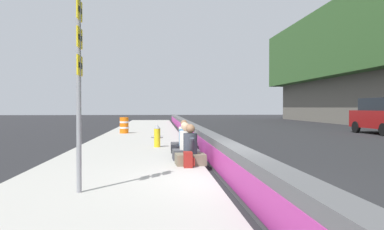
# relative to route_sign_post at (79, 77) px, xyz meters

# --- Properties ---
(ground_plane) EXTENTS (160.00, 160.00, 0.00)m
(ground_plane) POSITION_rel_route_sign_post_xyz_m (1.06, -3.08, -2.23)
(ground_plane) COLOR #232326
(ground_plane) RESTS_ON ground
(sidewalk_strip) EXTENTS (80.00, 4.40, 0.14)m
(sidewalk_strip) POSITION_rel_route_sign_post_xyz_m (1.06, -0.43, -2.16)
(sidewalk_strip) COLOR #A8A59E
(sidewalk_strip) RESTS_ON ground_plane
(jersey_barrier) EXTENTS (76.00, 0.45, 0.85)m
(jersey_barrier) POSITION_rel_route_sign_post_xyz_m (1.06, -3.08, -1.81)
(jersey_barrier) COLOR #545456
(jersey_barrier) RESTS_ON ground_plane
(route_sign_post) EXTENTS (0.44, 0.09, 3.60)m
(route_sign_post) POSITION_rel_route_sign_post_xyz_m (0.00, 0.00, 0.00)
(route_sign_post) COLOR gray
(route_sign_post) RESTS_ON sidewalk_strip
(fire_hydrant) EXTENTS (0.26, 0.46, 0.88)m
(fire_hydrant) POSITION_rel_route_sign_post_xyz_m (8.15, -1.36, -1.65)
(fire_hydrant) COLOR gold
(fire_hydrant) RESTS_ON sidewalk_strip
(seated_person_foreground) EXTENTS (0.71, 0.82, 1.09)m
(seated_person_foreground) POSITION_rel_route_sign_post_xyz_m (3.32, -2.28, -1.75)
(seated_person_foreground) COLOR #706651
(seated_person_foreground) RESTS_ON sidewalk_strip
(seated_person_middle) EXTENTS (0.70, 0.80, 1.09)m
(seated_person_middle) POSITION_rel_route_sign_post_xyz_m (4.41, -2.23, -1.75)
(seated_person_middle) COLOR #424247
(seated_person_middle) RESTS_ON sidewalk_strip
(seated_person_rear) EXTENTS (0.80, 0.88, 1.05)m
(seated_person_rear) POSITION_rel_route_sign_post_xyz_m (5.81, -2.28, -1.76)
(seated_person_rear) COLOR black
(seated_person_rear) RESTS_ON sidewalk_strip
(seated_person_far) EXTENTS (0.86, 0.94, 1.09)m
(seated_person_far) POSITION_rel_route_sign_post_xyz_m (6.82, -2.32, -1.75)
(seated_person_far) COLOR #424247
(seated_person_far) RESTS_ON sidewalk_strip
(backpack) EXTENTS (0.32, 0.28, 0.40)m
(backpack) POSITION_rel_route_sign_post_xyz_m (2.85, -2.19, -1.90)
(backpack) COLOR maroon
(backpack) RESTS_ON sidewalk_strip
(construction_barrel) EXTENTS (0.54, 0.54, 0.95)m
(construction_barrel) POSITION_rel_route_sign_post_xyz_m (16.57, 0.64, -1.61)
(construction_barrel) COLOR orange
(construction_barrel) RESTS_ON sidewalk_strip
(parked_car_fourth) EXTENTS (4.87, 2.21, 2.28)m
(parked_car_fourth) POSITION_rel_route_sign_post_xyz_m (16.46, -15.40, -1.05)
(parked_car_fourth) COLOR maroon
(parked_car_fourth) RESTS_ON ground_plane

